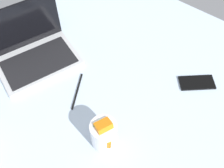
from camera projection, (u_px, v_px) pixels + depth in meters
bed_mattress at (81, 149)px, 100.09cm from camera, size 180.00×140.00×18.00cm
laptop at (33, 52)px, 111.24cm from camera, size 38.64×32.39×23.00cm
snack_cup at (104, 133)px, 87.78cm from camera, size 9.00×9.40×13.09cm
cell_phone at (197, 83)px, 106.73cm from camera, size 14.45×14.93×0.80cm
charger_cable at (77, 91)px, 104.49cm from camera, size 15.02×9.02×0.60cm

